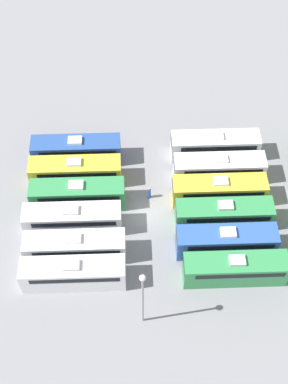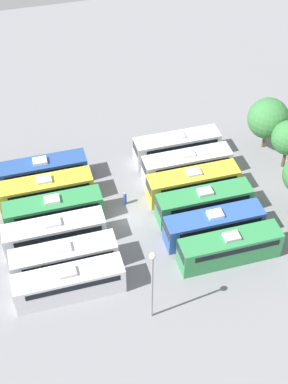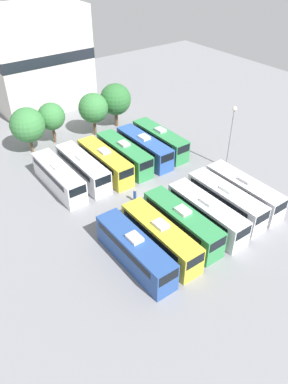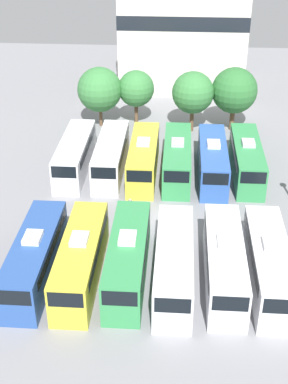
% 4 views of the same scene
% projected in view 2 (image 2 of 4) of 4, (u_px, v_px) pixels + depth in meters
% --- Properties ---
extents(ground_plane, '(110.84, 110.84, 0.00)m').
position_uv_depth(ground_plane, '(129.00, 218.00, 59.20)').
color(ground_plane, gray).
extents(bus_0, '(2.59, 10.54, 3.59)m').
position_uv_depth(bus_0, '(42.00, 172.00, 62.07)').
color(bus_0, '#284C93').
rests_on(bus_0, ground_plane).
extents(bus_1, '(2.59, 10.54, 3.59)m').
position_uv_depth(bus_1, '(46.00, 190.00, 59.81)').
color(bus_1, gold).
rests_on(bus_1, ground_plane).
extents(bus_2, '(2.59, 10.54, 3.59)m').
position_uv_depth(bus_2, '(54.00, 210.00, 57.59)').
color(bus_2, '#338C4C').
rests_on(bus_2, ground_plane).
extents(bus_3, '(2.59, 10.54, 3.59)m').
position_uv_depth(bus_3, '(55.00, 233.00, 55.24)').
color(bus_3, silver).
rests_on(bus_3, ground_plane).
extents(bus_4, '(2.59, 10.54, 3.59)m').
position_uv_depth(bus_4, '(65.00, 258.00, 52.88)').
color(bus_4, silver).
rests_on(bus_4, ground_plane).
extents(bus_5, '(2.59, 10.54, 3.59)m').
position_uv_depth(bus_5, '(70.00, 283.00, 50.75)').
color(bus_5, white).
rests_on(bus_5, ground_plane).
extents(bus_6, '(2.59, 10.54, 3.59)m').
position_uv_depth(bus_6, '(177.00, 146.00, 65.40)').
color(bus_6, white).
rests_on(bus_6, ground_plane).
extents(bus_7, '(2.59, 10.54, 3.59)m').
position_uv_depth(bus_7, '(187.00, 164.00, 62.96)').
color(bus_7, white).
rests_on(bus_7, ground_plane).
extents(bus_8, '(2.59, 10.54, 3.59)m').
position_uv_depth(bus_8, '(193.00, 183.00, 60.68)').
color(bus_8, gold).
rests_on(bus_8, ground_plane).
extents(bus_9, '(2.59, 10.54, 3.59)m').
position_uv_depth(bus_9, '(204.00, 202.00, 58.45)').
color(bus_9, '#338C4C').
rests_on(bus_9, ground_plane).
extents(bus_10, '(2.59, 10.54, 3.59)m').
position_uv_depth(bus_10, '(214.00, 225.00, 56.07)').
color(bus_10, '#2D56A8').
rests_on(bus_10, ground_plane).
extents(bus_11, '(2.59, 10.54, 3.59)m').
position_uv_depth(bus_11, '(230.00, 247.00, 53.88)').
color(bus_11, '#338C4C').
rests_on(bus_11, ground_plane).
extents(worker_person, '(0.36, 0.36, 1.76)m').
position_uv_depth(worker_person, '(125.00, 199.00, 60.22)').
color(worker_person, navy).
rests_on(worker_person, ground_plane).
extents(light_pole, '(0.60, 0.60, 9.15)m').
position_uv_depth(light_pole, '(152.00, 276.00, 45.98)').
color(light_pole, gray).
rests_on(light_pole, ground_plane).
extents(tree_0, '(5.08, 5.08, 6.95)m').
position_uv_depth(tree_0, '(268.00, 118.00, 65.11)').
color(tree_0, brown).
rests_on(tree_0, ground_plane).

